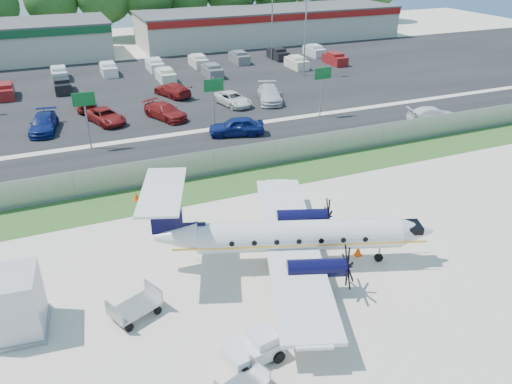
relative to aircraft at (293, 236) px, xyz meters
name	(u,v)px	position (x,y,z in m)	size (l,w,h in m)	color
ground	(300,279)	(-0.20, -1.39, -1.84)	(170.00, 170.00, 0.00)	beige
grass_verge	(224,185)	(-0.20, 10.61, -1.83)	(170.00, 4.00, 0.02)	#2D561E
access_road	(196,151)	(-0.20, 17.61, -1.83)	(170.00, 8.00, 0.02)	black
parking_lot	(145,88)	(-0.20, 38.61, -1.83)	(170.00, 32.00, 0.02)	black
perimeter_fence	(215,162)	(-0.20, 12.61, -0.84)	(120.00, 0.06, 1.99)	gray
building_east	(270,24)	(25.80, 60.59, 0.79)	(44.40, 12.40, 5.24)	#B8B6A6
sign_left	(85,107)	(-8.20, 21.51, 1.77)	(1.80, 0.26, 5.00)	gray
sign_mid	(214,93)	(2.80, 21.51, 1.77)	(1.80, 0.26, 5.00)	gray
sign_right	(322,80)	(13.80, 21.51, 1.77)	(1.80, 0.26, 5.00)	gray
light_pole_ne	(305,34)	(19.80, 36.61, 3.39)	(0.90, 0.35, 9.09)	gray
light_pole_se	(272,22)	(19.80, 46.61, 3.39)	(0.90, 0.35, 9.09)	gray
tree_line	(105,39)	(-0.20, 72.61, -1.84)	(112.00, 6.00, 14.00)	#1F5017
aircraft	(293,236)	(0.00, 0.00, 0.00)	(15.53, 15.13, 4.77)	silver
pushback_tug	(255,347)	(-4.45, -5.50, -1.25)	(2.47, 1.95, 1.23)	silver
baggage_cart_far	(135,307)	(-8.63, -0.91, -1.29)	(2.63, 2.18, 1.19)	gray
service_container	(12,306)	(-13.77, 0.20, -0.45)	(2.94, 2.94, 2.98)	silver
cone_nose	(358,251)	(3.82, -0.62, -1.56)	(0.42, 0.42, 0.60)	#FF4F08
cone_starboard_wing	(136,196)	(-6.44, 10.76, -1.55)	(0.44, 0.44, 0.62)	#FF4F08
road_car_mid	(237,135)	(4.24, 19.77, -1.84)	(1.98, 4.92, 1.68)	navy
road_car_east	(432,122)	(22.97, 15.94, -1.84)	(1.99, 4.90, 1.42)	silver
parked_car_a	(45,131)	(-11.66, 27.49, -1.84)	(2.16, 5.31, 1.54)	navy
parked_car_b	(107,123)	(-6.13, 27.66, -1.84)	(2.28, 4.94, 1.37)	maroon
parked_car_c	(166,119)	(-0.56, 26.73, -1.84)	(2.10, 5.18, 1.50)	maroon
parked_car_d	(233,105)	(7.04, 28.26, -1.84)	(2.29, 4.97, 1.38)	silver
parked_car_e	(269,102)	(11.16, 28.01, -1.84)	(2.34, 5.76, 1.67)	silver
parked_car_f	(86,109)	(-7.50, 32.84, -1.84)	(1.89, 4.66, 1.35)	maroon
parked_car_g	(173,96)	(1.98, 34.01, -1.84)	(2.11, 5.18, 1.50)	maroon
far_parking_rows	(137,78)	(-0.20, 43.61, -1.84)	(56.00, 10.00, 1.60)	gray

